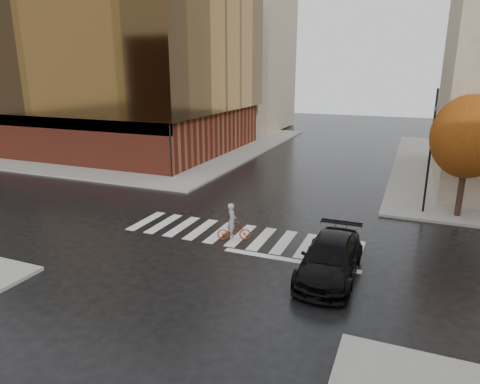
% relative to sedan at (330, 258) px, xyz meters
% --- Properties ---
extents(ground, '(120.00, 120.00, 0.00)m').
position_rel_sedan_xyz_m(ground, '(-4.84, 2.09, -0.75)').
color(ground, black).
rests_on(ground, ground).
extents(sidewalk_nw, '(30.00, 30.00, 0.15)m').
position_rel_sedan_xyz_m(sidewalk_nw, '(-25.84, 23.09, -0.68)').
color(sidewalk_nw, gray).
rests_on(sidewalk_nw, ground).
extents(crosswalk, '(12.00, 3.00, 0.01)m').
position_rel_sedan_xyz_m(crosswalk, '(-4.84, 2.59, -0.75)').
color(crosswalk, silver).
rests_on(crosswalk, ground).
extents(office_glass, '(27.00, 19.00, 16.00)m').
position_rel_sedan_xyz_m(office_glass, '(-26.84, 20.08, 7.52)').
color(office_glass, maroon).
rests_on(office_glass, sidewalk_nw).
extents(building_nw_far, '(14.00, 12.00, 20.00)m').
position_rel_sedan_xyz_m(building_nw_far, '(-20.84, 39.09, 9.40)').
color(building_nw_far, gray).
rests_on(building_nw_far, sidewalk_nw).
extents(tree_ne_a, '(3.80, 3.80, 6.50)m').
position_rel_sedan_xyz_m(tree_ne_a, '(5.16, 9.49, 3.70)').
color(tree_ne_a, black).
rests_on(tree_ne_a, sidewalk_ne).
extents(sedan, '(2.16, 5.22, 1.51)m').
position_rel_sedan_xyz_m(sedan, '(0.00, 0.00, 0.00)').
color(sedan, black).
rests_on(sedan, ground).
extents(cyclist, '(1.68, 1.15, 1.81)m').
position_rel_sedan_xyz_m(cyclist, '(-5.00, 2.00, -0.14)').
color(cyclist, maroon).
rests_on(cyclist, ground).
extents(traffic_light_nw, '(0.20, 0.17, 7.35)m').
position_rel_sedan_xyz_m(traffic_light_nw, '(-13.84, 11.09, 3.59)').
color(traffic_light_nw, black).
rests_on(traffic_light_nw, sidewalk_nw).
extents(traffic_light_ne, '(0.15, 0.18, 6.75)m').
position_rel_sedan_xyz_m(traffic_light_ne, '(3.42, 9.51, 3.18)').
color(traffic_light_ne, black).
rests_on(traffic_light_ne, sidewalk_ne).
extents(fire_hydrant, '(0.26, 0.26, 0.72)m').
position_rel_sedan_xyz_m(fire_hydrant, '(-14.22, 12.09, -0.21)').
color(fire_hydrant, yellow).
rests_on(fire_hydrant, sidewalk_nw).
extents(manhole, '(0.73, 0.73, 0.01)m').
position_rel_sedan_xyz_m(manhole, '(-5.83, 4.09, -0.75)').
color(manhole, '#4A321A').
rests_on(manhole, ground).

